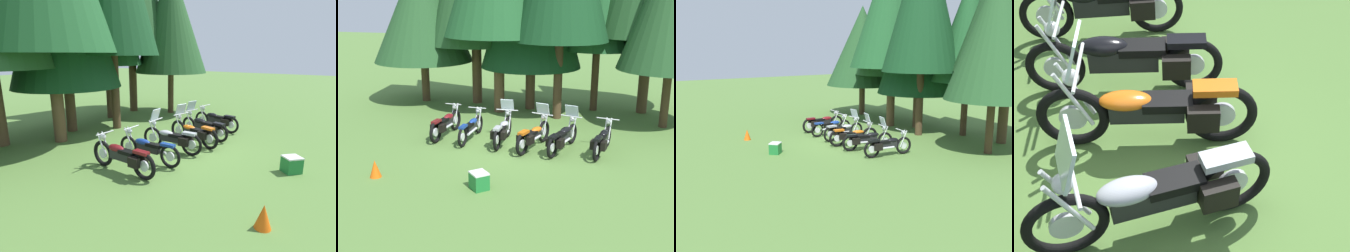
{
  "view_description": "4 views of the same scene",
  "coord_description": "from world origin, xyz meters",
  "views": [
    {
      "loc": [
        -7.77,
        -4.67,
        3.15
      ],
      "look_at": [
        -0.42,
        0.23,
        0.82
      ],
      "focal_mm": 29.32,
      "sensor_mm": 36.0,
      "label": 1
    },
    {
      "loc": [
        3.35,
        -13.27,
        4.73
      ],
      "look_at": [
        -0.33,
        -0.3,
        0.71
      ],
      "focal_mm": 46.57,
      "sensor_mm": 36.0,
      "label": 2
    },
    {
      "loc": [
        13.93,
        -9.95,
        4.18
      ],
      "look_at": [
        -0.34,
        -0.09,
        0.7
      ],
      "focal_mm": 41.53,
      "sensor_mm": 36.0,
      "label": 3
    },
    {
      "loc": [
        -3.18,
        0.53,
        3.83
      ],
      "look_at": [
        -0.11,
        -0.37,
        0.79
      ],
      "focal_mm": 53.67,
      "sensor_mm": 36.0,
      "label": 4
    }
  ],
  "objects": [
    {
      "name": "ground_plane",
      "position": [
        0.0,
        0.0,
        0.0
      ],
      "size": [
        80.0,
        80.0,
        0.0
      ],
      "primitive_type": "plane",
      "color": "#547A38"
    },
    {
      "name": "motorcycle_2",
      "position": [
        -0.53,
        -0.0,
        0.48
      ],
      "size": [
        0.76,
        2.22,
        1.38
      ],
      "rotation": [
        0.0,
        0.0,
        1.6
      ],
      "color": "black",
      "rests_on": "ground_plane"
    },
    {
      "name": "motorcycle_4",
      "position": [
        1.49,
        -0.17,
        0.47
      ],
      "size": [
        0.95,
        2.23,
        1.35
      ],
      "rotation": [
        0.0,
        0.0,
        1.32
      ],
      "color": "black",
      "rests_on": "ground_plane"
    },
    {
      "name": "motorcycle_3",
      "position": [
        0.55,
        -0.22,
        0.47
      ],
      "size": [
        0.95,
        2.21,
        1.38
      ],
      "rotation": [
        0.0,
        0.0,
        1.32
      ],
      "color": "black",
      "rests_on": "ground_plane"
    },
    {
      "name": "motorcycle_5",
      "position": [
        2.73,
        -0.14,
        0.45
      ],
      "size": [
        0.8,
        2.14,
        1.0
      ],
      "rotation": [
        0.0,
        0.0,
        1.41
      ],
      "color": "black",
      "rests_on": "ground_plane"
    }
  ]
}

